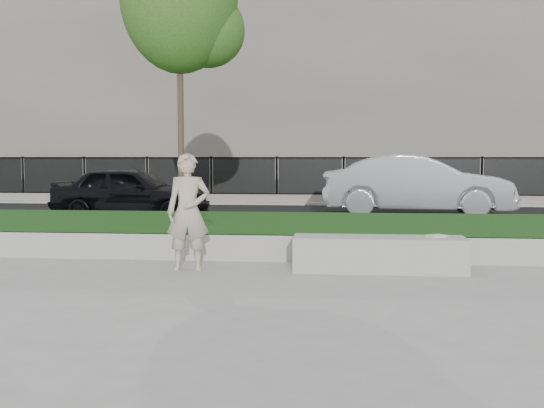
# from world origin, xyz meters

# --- Properties ---
(ground) EXTENTS (90.00, 90.00, 0.00)m
(ground) POSITION_xyz_m (0.00, 0.00, 0.00)
(ground) COLOR gray
(ground) RESTS_ON ground
(grass_bank) EXTENTS (34.00, 4.00, 0.40)m
(grass_bank) POSITION_xyz_m (0.00, 3.00, 0.20)
(grass_bank) COLOR black
(grass_bank) RESTS_ON ground
(grass_kerb) EXTENTS (34.00, 0.08, 0.40)m
(grass_kerb) POSITION_xyz_m (0.00, 1.04, 0.20)
(grass_kerb) COLOR gray
(grass_kerb) RESTS_ON ground
(street) EXTENTS (34.00, 7.00, 0.04)m
(street) POSITION_xyz_m (0.00, 8.50, 0.02)
(street) COLOR black
(street) RESTS_ON ground
(far_pavement) EXTENTS (34.00, 3.00, 0.12)m
(far_pavement) POSITION_xyz_m (0.00, 13.00, 0.06)
(far_pavement) COLOR gray
(far_pavement) RESTS_ON ground
(iron_fence) EXTENTS (32.00, 0.30, 1.50)m
(iron_fence) POSITION_xyz_m (0.00, 12.00, 0.54)
(iron_fence) COLOR slate
(iron_fence) RESTS_ON far_pavement
(building_facade) EXTENTS (34.00, 10.00, 10.00)m
(building_facade) POSITION_xyz_m (0.00, 20.00, 5.00)
(building_facade) COLOR #615C55
(building_facade) RESTS_ON ground
(stone_bench) EXTENTS (2.34, 0.59, 0.48)m
(stone_bench) POSITION_xyz_m (1.85, 0.40, 0.24)
(stone_bench) COLOR gray
(stone_bench) RESTS_ON ground
(man) EXTENTS (0.64, 0.46, 1.63)m
(man) POSITION_xyz_m (-0.78, 0.25, 0.81)
(man) COLOR tan
(man) RESTS_ON ground
(book) EXTENTS (0.31, 0.29, 0.03)m
(book) POSITION_xyz_m (2.63, 0.46, 0.49)
(book) COLOR beige
(book) RESTS_ON stone_bench
(young_tree) EXTENTS (2.25, 2.15, 5.50)m
(young_tree) POSITION_xyz_m (-1.50, 3.10, 4.40)
(young_tree) COLOR #38281C
(young_tree) RESTS_ON grass_bank
(car_dark) EXTENTS (3.96, 1.78, 1.32)m
(car_dark) POSITION_xyz_m (-3.75, 6.67, 0.70)
(car_dark) COLOR black
(car_dark) RESTS_ON street
(car_silver) EXTENTS (4.98, 1.91, 1.62)m
(car_silver) POSITION_xyz_m (3.45, 8.46, 0.85)
(car_silver) COLOR #999DA2
(car_silver) RESTS_ON street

